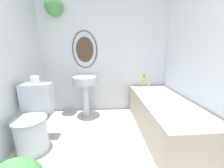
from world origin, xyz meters
name	(u,v)px	position (x,y,z in m)	size (l,w,h in m)	color
wall_back	(102,49)	(-0.08, 2.61, 1.26)	(2.59, 0.31, 2.40)	silver
wall_right	(223,55)	(1.26, 1.30, 1.20)	(0.06, 2.71, 2.40)	silver
toilet	(34,122)	(-0.97, 1.50, 0.34)	(0.40, 0.57, 0.81)	silver
pedestal_sink	(85,86)	(-0.40, 2.33, 0.60)	(0.44, 0.44, 0.87)	silver
bathtub	(164,115)	(0.86, 1.70, 0.27)	(0.71, 1.68, 0.59)	#B2A893
shampoo_bottle	(144,80)	(0.73, 2.38, 0.68)	(0.06, 0.06, 0.19)	gold
toilet_paper_roll	(35,80)	(-0.97, 1.69, 0.86)	(0.11, 0.11, 0.10)	white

